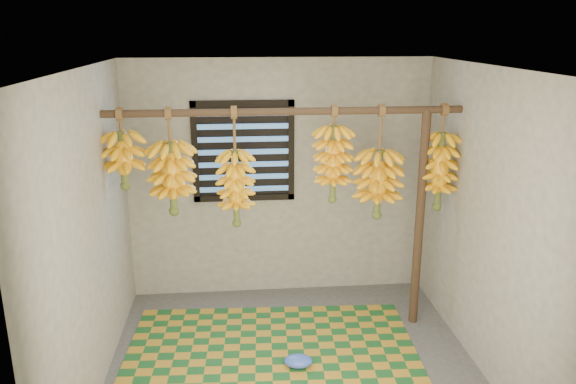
{
  "coord_description": "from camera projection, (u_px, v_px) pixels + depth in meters",
  "views": [
    {
      "loc": [
        -0.43,
        -3.92,
        2.67
      ],
      "look_at": [
        0.0,
        0.55,
        1.35
      ],
      "focal_mm": 35.0,
      "sensor_mm": 36.0,
      "label": 1
    }
  ],
  "objects": [
    {
      "name": "wall_back",
      "position": [
        279.0,
        180.0,
        5.63
      ],
      "size": [
        3.0,
        0.01,
        2.4
      ],
      "primitive_type": "cube",
      "color": "slate",
      "rests_on": "floor"
    },
    {
      "name": "ceiling",
      "position": [
        296.0,
        67.0,
        3.86
      ],
      "size": [
        3.0,
        3.0,
        0.01
      ],
      "primitive_type": "cube",
      "color": "silver",
      "rests_on": "wall_back"
    },
    {
      "name": "floor",
      "position": [
        294.0,
        372.0,
        4.53
      ],
      "size": [
        3.0,
        3.0,
        0.01
      ],
      "primitive_type": "cube",
      "color": "#474747",
      "rests_on": "ground"
    },
    {
      "name": "banana_bunch_a",
      "position": [
        123.0,
        160.0,
        4.62
      ],
      "size": [
        0.35,
        0.35,
        0.67
      ],
      "color": "brown",
      "rests_on": "hanging_pole"
    },
    {
      "name": "hanging_pole",
      "position": [
        286.0,
        112.0,
        4.64
      ],
      "size": [
        3.0,
        0.06,
        0.06
      ],
      "primitive_type": "cylinder",
      "rotation": [
        0.0,
        1.57,
        0.0
      ],
      "color": "#452F20",
      "rests_on": "wall_left"
    },
    {
      "name": "wall_right",
      "position": [
        488.0,
        225.0,
        4.33
      ],
      "size": [
        0.01,
        3.0,
        2.4
      ],
      "primitive_type": "cube",
      "color": "slate",
      "rests_on": "floor"
    },
    {
      "name": "woven_mat",
      "position": [
        272.0,
        365.0,
        4.6
      ],
      "size": [
        2.57,
        2.1,
        0.01
      ],
      "primitive_type": "cube",
      "rotation": [
        0.0,
        0.0,
        -0.05
      ],
      "color": "#195524",
      "rests_on": "floor"
    },
    {
      "name": "banana_bunch_b",
      "position": [
        172.0,
        178.0,
        4.7
      ],
      "size": [
        0.37,
        0.37,
        0.91
      ],
      "color": "brown",
      "rests_on": "hanging_pole"
    },
    {
      "name": "support_post",
      "position": [
        419.0,
        221.0,
        5.03
      ],
      "size": [
        0.08,
        0.08,
        2.0
      ],
      "primitive_type": "cylinder",
      "color": "#452F20",
      "rests_on": "floor"
    },
    {
      "name": "wall_left",
      "position": [
        88.0,
        239.0,
        4.06
      ],
      "size": [
        0.01,
        3.0,
        2.4
      ],
      "primitive_type": "cube",
      "color": "slate",
      "rests_on": "floor"
    },
    {
      "name": "window",
      "position": [
        243.0,
        152.0,
        5.49
      ],
      "size": [
        1.0,
        0.04,
        1.0
      ],
      "color": "black",
      "rests_on": "wall_back"
    },
    {
      "name": "banana_bunch_f",
      "position": [
        440.0,
        171.0,
        4.91
      ],
      "size": [
        0.31,
        0.31,
        0.94
      ],
      "color": "brown",
      "rests_on": "hanging_pole"
    },
    {
      "name": "banana_bunch_c",
      "position": [
        236.0,
        188.0,
        4.78
      ],
      "size": [
        0.3,
        0.3,
        1.03
      ],
      "color": "brown",
      "rests_on": "hanging_pole"
    },
    {
      "name": "banana_bunch_e",
      "position": [
        378.0,
        184.0,
        4.89
      ],
      "size": [
        0.4,
        0.4,
        1.0
      ],
      "color": "brown",
      "rests_on": "hanging_pole"
    },
    {
      "name": "plastic_bag",
      "position": [
        298.0,
        361.0,
        4.57
      ],
      "size": [
        0.25,
        0.2,
        0.1
      ],
      "primitive_type": "ellipsoid",
      "rotation": [
        0.0,
        0.0,
        -0.12
      ],
      "color": "blue",
      "rests_on": "woven_mat"
    },
    {
      "name": "banana_bunch_d",
      "position": [
        333.0,
        164.0,
        4.8
      ],
      "size": [
        0.33,
        0.33,
        0.84
      ],
      "color": "brown",
      "rests_on": "hanging_pole"
    }
  ]
}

